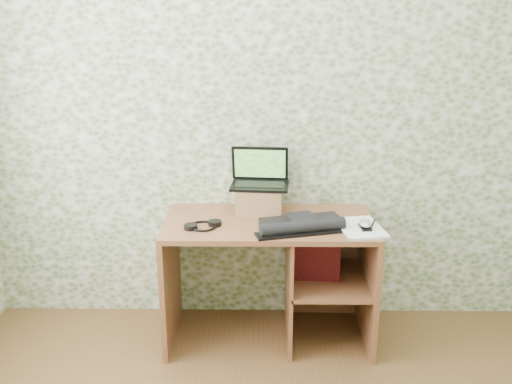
{
  "coord_description": "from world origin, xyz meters",
  "views": [
    {
      "loc": [
        -0.04,
        -1.61,
        1.91
      ],
      "look_at": [
        -0.08,
        1.39,
        0.94
      ],
      "focal_mm": 40.0,
      "sensor_mm": 36.0,
      "label": 1
    }
  ],
  "objects_px": {
    "riser": "(260,200)",
    "notepad": "(360,228)",
    "desk": "(282,262)",
    "laptop": "(260,176)",
    "keyboard": "(302,224)"
  },
  "relations": [
    {
      "from": "riser",
      "to": "laptop",
      "type": "relative_size",
      "value": 0.75
    },
    {
      "from": "desk",
      "to": "keyboard",
      "type": "distance_m",
      "value": 0.34
    },
    {
      "from": "keyboard",
      "to": "desk",
      "type": "bearing_deg",
      "value": 109.49
    },
    {
      "from": "notepad",
      "to": "riser",
      "type": "bearing_deg",
      "value": 145.2
    },
    {
      "from": "desk",
      "to": "laptop",
      "type": "xyz_separation_m",
      "value": [
        -0.13,
        0.15,
        0.48
      ]
    },
    {
      "from": "riser",
      "to": "notepad",
      "type": "bearing_deg",
      "value": -25.48
    },
    {
      "from": "desk",
      "to": "laptop",
      "type": "distance_m",
      "value": 0.52
    },
    {
      "from": "riser",
      "to": "notepad",
      "type": "height_order",
      "value": "riser"
    },
    {
      "from": "riser",
      "to": "notepad",
      "type": "relative_size",
      "value": 0.82
    },
    {
      "from": "keyboard",
      "to": "notepad",
      "type": "relative_size",
      "value": 1.63
    },
    {
      "from": "laptop",
      "to": "notepad",
      "type": "height_order",
      "value": "laptop"
    },
    {
      "from": "laptop",
      "to": "desk",
      "type": "bearing_deg",
      "value": -43.75
    },
    {
      "from": "desk",
      "to": "riser",
      "type": "xyz_separation_m",
      "value": [
        -0.13,
        0.12,
        0.35
      ]
    },
    {
      "from": "laptop",
      "to": "keyboard",
      "type": "xyz_separation_m",
      "value": [
        0.23,
        -0.3,
        -0.19
      ]
    },
    {
      "from": "desk",
      "to": "laptop",
      "type": "height_order",
      "value": "laptop"
    }
  ]
}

